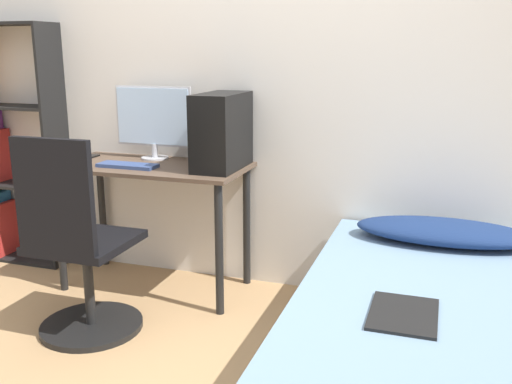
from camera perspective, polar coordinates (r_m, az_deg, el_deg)
name	(u,v)px	position (r m, az deg, el deg)	size (l,w,h in m)	color
wall_back	(256,74)	(3.31, 0.04, 11.69)	(8.00, 0.05, 2.50)	silver
desk	(153,186)	(3.34, -10.30, 0.63)	(1.10, 0.54, 0.75)	brown
bookshelf	(5,154)	(4.11, -23.77, 3.49)	(0.61, 0.25, 1.55)	black
office_chair	(79,260)	(2.92, -17.29, -6.49)	(0.51, 0.51, 1.01)	black
bed	(436,359)	(2.41, 17.54, -15.60)	(1.14, 2.02, 0.45)	#4C3D2D
pillow	(444,232)	(2.99, 18.29, -3.79)	(0.86, 0.36, 0.11)	navy
magazine	(403,314)	(2.18, 14.53, -11.73)	(0.24, 0.32, 0.01)	black
monitor	(153,119)	(3.46, -10.23, 7.16)	(0.49, 0.16, 0.43)	#B7B7BC
keyboard	(128,165)	(3.27, -12.73, 2.61)	(0.34, 0.12, 0.02)	#33477A
pc_tower	(222,131)	(3.13, -3.43, 6.09)	(0.21, 0.43, 0.41)	black
phone	(89,157)	(3.62, -16.38, 3.40)	(0.07, 0.14, 0.01)	black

